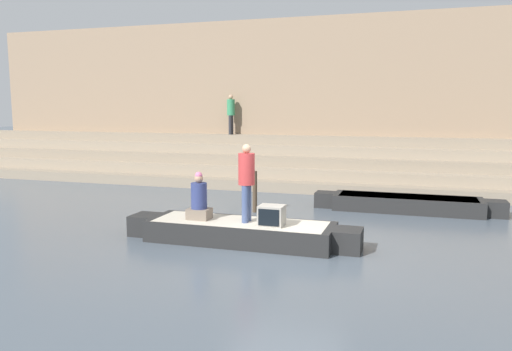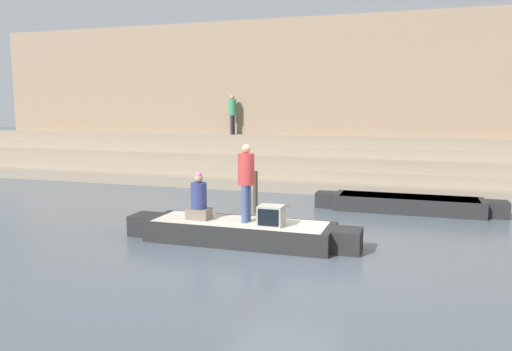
# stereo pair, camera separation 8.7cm
# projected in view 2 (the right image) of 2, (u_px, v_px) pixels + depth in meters

# --- Properties ---
(ground_plane) EXTENTS (120.00, 120.00, 0.00)m
(ground_plane) POSITION_uv_depth(u_px,v_px,m) (285.00, 251.00, 10.68)
(ground_plane) COLOR #4C5660
(ghat_steps) EXTENTS (36.00, 3.53, 1.90)m
(ghat_steps) POSITION_uv_depth(u_px,v_px,m) (346.00, 169.00, 19.35)
(ghat_steps) COLOR gray
(ghat_steps) RESTS_ON ground
(back_wall) EXTENTS (34.20, 1.28, 6.76)m
(back_wall) POSITION_uv_depth(u_px,v_px,m) (354.00, 100.00, 20.77)
(back_wall) COLOR #937A60
(back_wall) RESTS_ON ground
(rowboat_main) EXTENTS (5.48, 1.44, 0.49)m
(rowboat_main) POSITION_uv_depth(u_px,v_px,m) (240.00, 231.00, 11.39)
(rowboat_main) COLOR black
(rowboat_main) RESTS_ON ground
(person_standing) EXTENTS (0.37, 0.37, 1.76)m
(person_standing) POSITION_uv_depth(u_px,v_px,m) (246.00, 178.00, 11.19)
(person_standing) COLOR #3D4C75
(person_standing) RESTS_ON rowboat_main
(person_rowing) EXTENTS (0.52, 0.41, 1.11)m
(person_rowing) POSITION_uv_depth(u_px,v_px,m) (199.00, 200.00, 11.55)
(person_rowing) COLOR #756656
(person_rowing) RESTS_ON rowboat_main
(tv_set) EXTENTS (0.54, 0.47, 0.45)m
(tv_set) POSITION_uv_depth(u_px,v_px,m) (271.00, 216.00, 10.93)
(tv_set) COLOR #9E998E
(tv_set) RESTS_ON rowboat_main
(moored_boat_shore) EXTENTS (5.43, 1.15, 0.46)m
(moored_boat_shore) POSITION_uv_depth(u_px,v_px,m) (407.00, 204.00, 14.73)
(moored_boat_shore) COLOR black
(moored_boat_shore) RESTS_ON ground
(mooring_post) EXTENTS (0.13, 0.13, 1.22)m
(mooring_post) POSITION_uv_depth(u_px,v_px,m) (255.00, 192.00, 14.63)
(mooring_post) COLOR #473828
(mooring_post) RESTS_ON ground
(person_on_steps) EXTENTS (0.33, 0.33, 1.70)m
(person_on_steps) POSITION_uv_depth(u_px,v_px,m) (232.00, 112.00, 21.49)
(person_on_steps) COLOR #28282D
(person_on_steps) RESTS_ON ghat_steps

